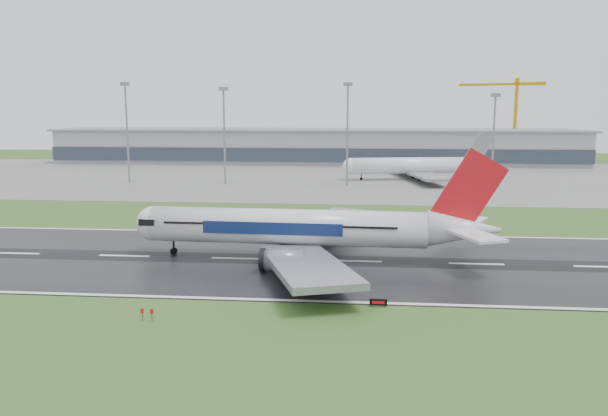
# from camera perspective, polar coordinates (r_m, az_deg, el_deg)

# --- Properties ---
(ground) EXTENTS (520.00, 520.00, 0.00)m
(ground) POSITION_cam_1_polar(r_m,az_deg,el_deg) (103.69, -6.32, -4.82)
(ground) COLOR #2F531E
(ground) RESTS_ON ground
(runway) EXTENTS (400.00, 45.00, 0.10)m
(runway) POSITION_cam_1_polar(r_m,az_deg,el_deg) (103.68, -6.32, -4.79)
(runway) COLOR black
(runway) RESTS_ON ground
(apron) EXTENTS (400.00, 130.00, 0.08)m
(apron) POSITION_cam_1_polar(r_m,az_deg,el_deg) (225.78, 0.04, 2.98)
(apron) COLOR slate
(apron) RESTS_ON ground
(terminal) EXTENTS (240.00, 36.00, 15.00)m
(terminal) POSITION_cam_1_polar(r_m,az_deg,el_deg) (284.71, 1.15, 5.83)
(terminal) COLOR gray
(terminal) RESTS_ON ground
(main_airliner) EXTENTS (64.16, 61.33, 18.26)m
(main_airliner) POSITION_cam_1_polar(r_m,az_deg,el_deg) (101.10, 0.79, 0.22)
(main_airliner) COLOR silver
(main_airliner) RESTS_ON runway
(parked_airliner) EXTENTS (64.57, 61.54, 16.32)m
(parked_airliner) POSITION_cam_1_polar(r_m,az_deg,el_deg) (219.55, 10.54, 4.79)
(parked_airliner) COLOR white
(parked_airliner) RESTS_ON apron
(tower_crane) EXTENTS (37.91, 16.83, 39.82)m
(tower_crane) POSITION_cam_1_polar(r_m,az_deg,el_deg) (307.46, 19.38, 7.88)
(tower_crane) COLOR #C08C06
(tower_crane) RESTS_ON ground
(runway_sign) EXTENTS (2.31, 0.67, 1.04)m
(runway_sign) POSITION_cam_1_polar(r_m,az_deg,el_deg) (79.48, 7.05, -8.90)
(runway_sign) COLOR black
(runway_sign) RESTS_ON ground
(floodmast_1) EXTENTS (0.64, 0.64, 32.88)m
(floodmast_1) POSITION_cam_1_polar(r_m,az_deg,el_deg) (213.56, -16.40, 6.65)
(floodmast_1) COLOR gray
(floodmast_1) RESTS_ON ground
(floodmast_2) EXTENTS (0.64, 0.64, 31.17)m
(floodmast_2) POSITION_cam_1_polar(r_m,az_deg,el_deg) (203.69, -7.55, 6.59)
(floodmast_2) COLOR gray
(floodmast_2) RESTS_ON ground
(floodmast_3) EXTENTS (0.64, 0.64, 32.52)m
(floodmast_3) POSITION_cam_1_polar(r_m,az_deg,el_deg) (198.66, 4.13, 6.77)
(floodmast_3) COLOR gray
(floodmast_3) RESTS_ON ground
(floodmast_4) EXTENTS (0.64, 0.64, 28.93)m
(floodmast_4) POSITION_cam_1_polar(r_m,az_deg,el_deg) (203.24, 17.49, 5.91)
(floodmast_4) COLOR gray
(floodmast_4) RESTS_ON ground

